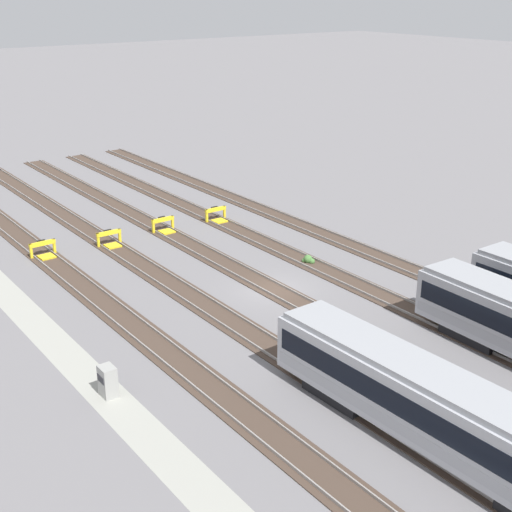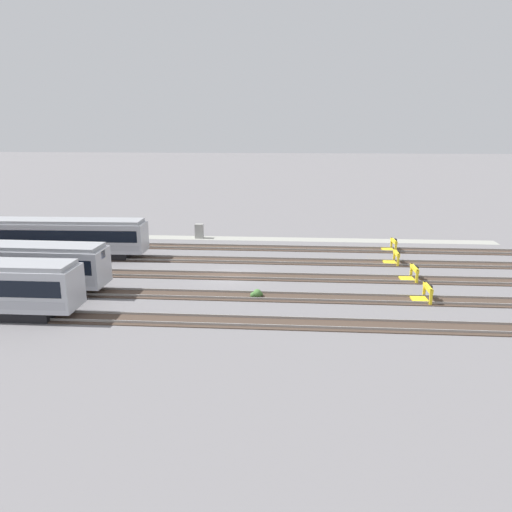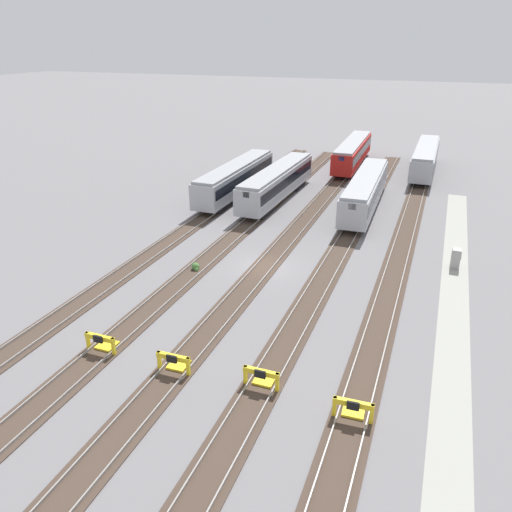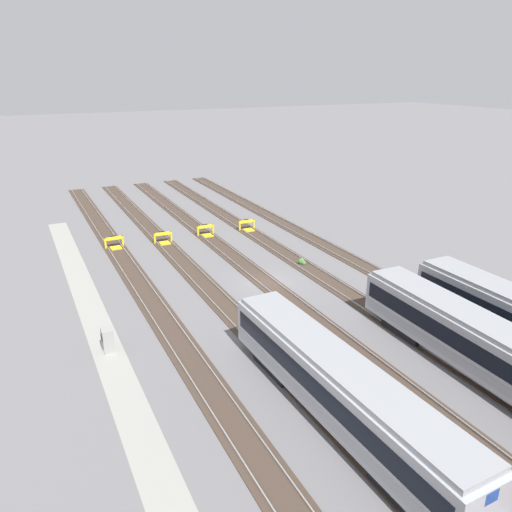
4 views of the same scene
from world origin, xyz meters
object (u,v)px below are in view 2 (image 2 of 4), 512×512
bumper_stop_far_inner_track (424,294)px  electrical_cabinet (199,231)px  bumper_stop_near_inner_track (393,258)px  bumper_stop_nearest_track (391,246)px  weed_clump (257,294)px  subway_car_front_row_left_inner (51,236)px  bumper_stop_middle_track (411,274)px

bumper_stop_far_inner_track → electrical_cabinet: size_ratio=1.25×
bumper_stop_near_inner_track → electrical_cabinet: electrical_cabinet is taller
bumper_stop_nearest_track → weed_clump: 19.51m
bumper_stop_near_inner_track → electrical_cabinet: bearing=-25.7°
subway_car_front_row_left_inner → bumper_stop_far_inner_track: subway_car_front_row_left_inner is taller
bumper_stop_nearest_track → bumper_stop_near_inner_track: same height
electrical_cabinet → bumper_stop_middle_track: bearing=144.3°
electrical_cabinet → weed_clump: 20.99m
bumper_stop_near_inner_track → bumper_stop_middle_track: bearing=95.2°
bumper_stop_near_inner_track → weed_clump: size_ratio=2.18×
bumper_stop_nearest_track → bumper_stop_near_inner_track: bearing=81.8°
subway_car_front_row_left_inner → bumper_stop_nearest_track: (-32.74, -5.00, -1.53)m
bumper_stop_middle_track → weed_clump: bumper_stop_middle_track is taller
bumper_stop_near_inner_track → bumper_stop_far_inner_track: bearing=91.5°
bumper_stop_nearest_track → bumper_stop_near_inner_track: (0.72, 4.99, 0.00)m
bumper_stop_nearest_track → electrical_cabinet: bearing=-12.3°
subway_car_front_row_left_inner → bumper_stop_middle_track: size_ratio=9.01×
subway_car_front_row_left_inner → bumper_stop_nearest_track: subway_car_front_row_left_inner is taller
subway_car_front_row_left_inner → bumper_stop_near_inner_track: bearing=-180.0°
bumper_stop_nearest_track → bumper_stop_far_inner_track: size_ratio=1.00×
bumper_stop_nearest_track → bumper_stop_middle_track: size_ratio=1.00×
bumper_stop_nearest_track → bumper_stop_near_inner_track: size_ratio=1.00×
bumper_stop_middle_track → bumper_stop_near_inner_track: bearing=-84.8°
bumper_stop_far_inner_track → electrical_cabinet: (19.88, -19.43, 0.29)m
bumper_stop_far_inner_track → electrical_cabinet: electrical_cabinet is taller
bumper_stop_near_inner_track → bumper_stop_middle_track: size_ratio=1.00×
electrical_cabinet → bumper_stop_far_inner_track: bearing=135.7°
bumper_stop_nearest_track → weed_clump: bearing=50.3°
electrical_cabinet → bumper_stop_nearest_track: bearing=167.7°
subway_car_front_row_left_inner → bumper_stop_nearest_track: 33.15m
bumper_stop_far_inner_track → subway_car_front_row_left_inner: bearing=-17.2°
subway_car_front_row_left_inner → bumper_stop_middle_track: subway_car_front_row_left_inner is taller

